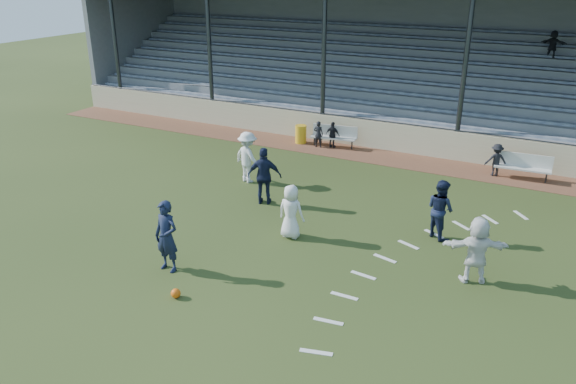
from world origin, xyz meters
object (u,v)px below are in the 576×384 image
object	(u,v)px
trash_bin	(301,134)
player_white_lead	(291,212)
bench_right	(523,164)
football	(176,293)
bench_left	(334,134)
player_navy_lead	(167,237)

from	to	relation	value
trash_bin	player_white_lead	world-z (taller)	player_white_lead
bench_right	trash_bin	distance (m)	9.34
football	player_white_lead	size ratio (longest dim) A/B	0.15
football	player_white_lead	world-z (taller)	player_white_lead
bench_left	bench_right	size ratio (longest dim) A/B	1.01
bench_left	bench_right	bearing A→B (deg)	-11.32
player_white_lead	player_navy_lead	size ratio (longest dim) A/B	0.84
bench_right	player_white_lead	bearing A→B (deg)	-127.43
trash_bin	player_white_lead	xyz separation A→B (m)	(3.84, -8.45, 0.39)
bench_right	player_white_lead	size ratio (longest dim) A/B	1.24
bench_right	trash_bin	world-z (taller)	bench_right
bench_left	player_navy_lead	distance (m)	11.82
trash_bin	player_navy_lead	size ratio (longest dim) A/B	0.41
player_white_lead	player_navy_lead	bearing A→B (deg)	57.75
bench_left	player_white_lead	world-z (taller)	player_white_lead
bench_left	football	distance (m)	12.89
bench_right	football	distance (m)	14.04
bench_left	player_navy_lead	xyz separation A→B (m)	(0.31, -11.81, 0.39)
player_navy_lead	player_white_lead	bearing A→B (deg)	62.15
bench_left	trash_bin	world-z (taller)	bench_left
bench_left	bench_right	xyz separation A→B (m)	(7.79, -0.37, 0.00)
football	player_white_lead	xyz separation A→B (m)	(0.99, 4.20, 0.70)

